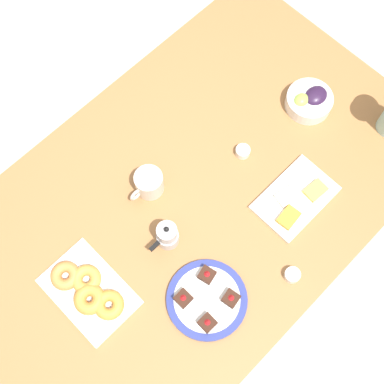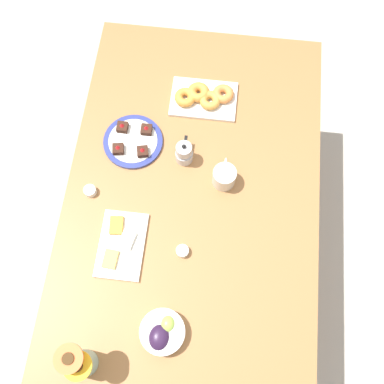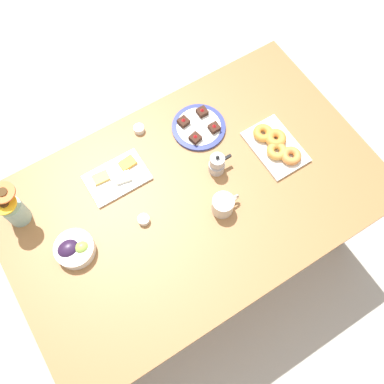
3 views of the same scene
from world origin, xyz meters
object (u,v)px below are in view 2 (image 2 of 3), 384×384
coffee_mug (224,176)px  flower_vase (80,364)px  cheese_platter (121,244)px  dessert_plate (133,141)px  croissant_platter (204,97)px  jam_cup_berry (182,251)px  jam_cup_honey (90,191)px  moka_pot (184,153)px  grape_bowl (162,332)px  dining_table (192,202)px

coffee_mug → flower_vase: (-0.73, 0.41, 0.04)m
cheese_platter → dessert_plate: (0.43, 0.02, 0.00)m
croissant_platter → jam_cup_berry: bearing=179.1°
jam_cup_honey → moka_pot: moka_pot is taller
coffee_mug → grape_bowl: bearing=165.0°
croissant_platter → jam_cup_berry: 0.67m
grape_bowl → coffee_mug: bearing=-15.0°
jam_cup_honey → coffee_mug: bearing=-78.1°
dining_table → coffee_mug: size_ratio=12.67×
grape_bowl → jam_cup_honey: grape_bowl is taller
cheese_platter → coffee_mug: bearing=-49.9°
coffee_mug → dining_table: bearing=123.1°
moka_pot → croissant_platter: bearing=-10.0°
dining_table → coffee_mug: (0.08, -0.12, 0.13)m
grape_bowl → jam_cup_berry: size_ratio=3.30×
croissant_platter → jam_cup_berry: croissant_platter is taller
grape_bowl → cheese_platter: (0.30, 0.20, -0.02)m
grape_bowl → jam_cup_honey: size_ratio=3.30×
cheese_platter → jam_cup_berry: 0.23m
jam_cup_berry → moka_pot: (0.38, 0.04, 0.03)m
coffee_mug → cheese_platter: (-0.30, 0.36, -0.03)m
grape_bowl → dessert_plate: (0.73, 0.22, -0.02)m
grape_bowl → jam_cup_berry: grape_bowl is taller
grape_bowl → moka_pot: (0.68, 0.01, 0.02)m
moka_pot → jam_cup_honey: bearing=118.3°
croissant_platter → flower_vase: bearing=164.9°
dining_table → cheese_platter: cheese_platter is taller
flower_vase → coffee_mug: bearing=-29.5°
cheese_platter → jam_cup_berry: size_ratio=5.42×
dining_table → jam_cup_berry: bearing=177.5°
croissant_platter → cheese_platter: bearing=159.9°
croissant_platter → dessert_plate: bearing=131.2°
dessert_plate → flower_vase: size_ratio=1.02×
jam_cup_berry → dessert_plate: 0.50m
dining_table → grape_bowl: size_ratio=10.10×
croissant_platter → flower_vase: flower_vase is taller
coffee_mug → jam_cup_berry: coffee_mug is taller
cheese_platter → jam_cup_berry: bearing=-90.3°
croissant_platter → dessert_plate: dessert_plate is taller
dining_table → grape_bowl: 0.54m
dining_table → dessert_plate: bearing=52.7°
cheese_platter → grape_bowl: bearing=-146.0°
coffee_mug → cheese_platter: 0.47m
jam_cup_berry → grape_bowl: bearing=173.5°
jam_cup_berry → croissant_platter: bearing=-0.9°
cheese_platter → moka_pot: moka_pot is taller
croissant_platter → jam_cup_honey: bearing=139.6°
croissant_platter → grape_bowl: bearing=177.4°
grape_bowl → dessert_plate: bearing=17.1°
croissant_platter → flower_vase: (-1.09, 0.29, 0.06)m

